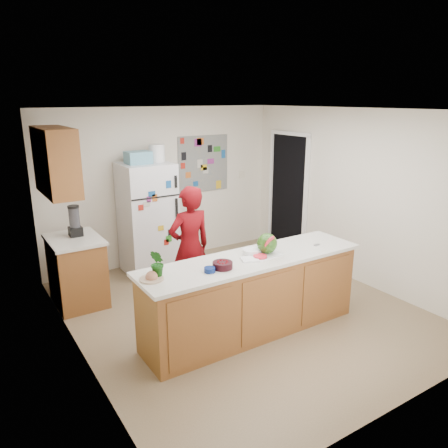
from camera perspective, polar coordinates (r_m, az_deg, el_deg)
floor at (r=5.74m, az=2.26°, el=-11.24°), size 4.00×4.50×0.02m
wall_back at (r=7.20m, az=-7.96°, el=4.97°), size 4.00×0.02×2.50m
wall_left at (r=4.49m, az=-19.18°, el=-2.69°), size 0.02×4.50×2.50m
wall_right at (r=6.61m, az=16.90°, el=3.41°), size 0.02×4.50×2.50m
ceiling at (r=5.09m, az=2.59°, el=14.80°), size 4.00×4.50×0.02m
doorway at (r=7.63m, az=8.42°, el=3.83°), size 0.03×0.85×2.04m
peninsula_base at (r=5.07m, az=3.70°, el=-9.47°), size 2.60×0.62×0.88m
peninsula_top at (r=4.89m, az=3.80°, el=-4.61°), size 2.68×0.70×0.04m
side_counter_base at (r=6.07m, az=-18.63°, el=-5.98°), size 0.60×0.80×0.86m
side_counter_top at (r=5.92m, az=-19.02°, el=-1.93°), size 0.64×0.84×0.04m
upper_cabinets at (r=5.63m, az=-21.14°, el=7.64°), size 0.35×1.00×0.80m
refrigerator at (r=6.77m, az=-9.93°, el=0.70°), size 0.75×0.70×1.70m
fridge_top_bin at (r=6.55m, az=-11.14°, el=8.51°), size 0.35×0.28×0.18m
photo_collage at (r=7.46m, az=-2.71°, el=7.85°), size 0.95×0.01×0.95m
person at (r=5.56m, az=-4.48°, el=-3.10°), size 0.59×0.40×1.60m
blender_appliance at (r=5.95m, az=-18.93°, el=0.27°), size 0.13×0.13×0.38m
cutting_board at (r=4.95m, az=5.20°, el=-4.05°), size 0.38×0.30×0.01m
watermelon at (r=4.96m, az=5.65°, el=-2.53°), size 0.23×0.23×0.23m
watermelon_slice at (r=4.85m, az=4.73°, el=-4.23°), size 0.15×0.15×0.02m
cherry_bowl at (r=4.56m, az=-0.19°, el=-5.40°), size 0.24×0.24×0.07m
white_bowl at (r=4.97m, az=3.59°, el=-3.65°), size 0.26×0.26×0.06m
cobalt_bowl at (r=4.47m, az=-1.89°, el=-6.01°), size 0.13×0.13×0.05m
plate at (r=4.35m, az=-9.43°, el=-7.09°), size 0.24×0.24×0.02m
paper_towel at (r=4.79m, az=3.37°, el=-4.64°), size 0.23×0.22×0.02m
keys at (r=5.38m, az=12.02°, el=-2.67°), size 0.09×0.05×0.01m
potted_plant at (r=4.34m, az=-8.65°, el=-5.14°), size 0.14×0.17×0.29m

